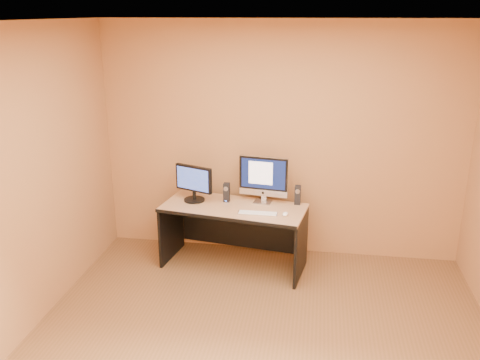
{
  "coord_description": "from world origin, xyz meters",
  "views": [
    {
      "loc": [
        0.4,
        -3.43,
        2.67
      ],
      "look_at": [
        -0.36,
        1.41,
        1.03
      ],
      "focal_mm": 38.0,
      "sensor_mm": 36.0,
      "label": 1
    }
  ],
  "objects": [
    {
      "name": "floor",
      "position": [
        0.0,
        0.0,
        0.0
      ],
      "size": [
        4.0,
        4.0,
        0.0
      ],
      "primitive_type": "plane",
      "color": "brown",
      "rests_on": "ground"
    },
    {
      "name": "walls",
      "position": [
        0.0,
        0.0,
        1.3
      ],
      "size": [
        4.0,
        4.0,
        2.6
      ],
      "primitive_type": null,
      "color": "#98663D",
      "rests_on": "ground"
    },
    {
      "name": "ceiling",
      "position": [
        0.0,
        0.0,
        2.6
      ],
      "size": [
        4.0,
        4.0,
        0.0
      ],
      "primitive_type": "plane",
      "color": "white",
      "rests_on": "walls"
    },
    {
      "name": "desk",
      "position": [
        -0.45,
        1.51,
        0.35
      ],
      "size": [
        1.59,
        0.88,
        0.7
      ],
      "primitive_type": null,
      "rotation": [
        0.0,
        0.0,
        -0.15
      ],
      "color": "#B07D58",
      "rests_on": "ground"
    },
    {
      "name": "imac",
      "position": [
        -0.16,
        1.68,
        0.96
      ],
      "size": [
        0.56,
        0.27,
        0.52
      ],
      "primitive_type": null,
      "rotation": [
        0.0,
        0.0,
        -0.13
      ],
      "color": "#B7B7BB",
      "rests_on": "desk"
    },
    {
      "name": "second_monitor",
      "position": [
        -0.9,
        1.62,
        0.89
      ],
      "size": [
        0.5,
        0.37,
        0.4
      ],
      "primitive_type": null,
      "rotation": [
        0.0,
        0.0,
        -0.37
      ],
      "color": "black",
      "rests_on": "desk"
    },
    {
      "name": "speaker_left",
      "position": [
        -0.55,
        1.65,
        0.8
      ],
      "size": [
        0.07,
        0.07,
        0.21
      ],
      "primitive_type": null,
      "rotation": [
        0.0,
        0.0,
        -0.03
      ],
      "color": "black",
      "rests_on": "desk"
    },
    {
      "name": "speaker_right",
      "position": [
        0.22,
        1.69,
        0.8
      ],
      "size": [
        0.07,
        0.07,
        0.21
      ],
      "primitive_type": null,
      "rotation": [
        0.0,
        0.0,
        -0.03
      ],
      "color": "black",
      "rests_on": "desk"
    },
    {
      "name": "keyboard",
      "position": [
        -0.17,
        1.34,
        0.71
      ],
      "size": [
        0.41,
        0.11,
        0.02
      ],
      "primitive_type": "cube",
      "rotation": [
        0.0,
        0.0,
        0.0
      ],
      "color": "silver",
      "rests_on": "desk"
    },
    {
      "name": "mouse",
      "position": [
        0.11,
        1.35,
        0.71
      ],
      "size": [
        0.07,
        0.1,
        0.03
      ],
      "primitive_type": "ellipsoid",
      "rotation": [
        0.0,
        0.0,
        -0.13
      ],
      "color": "white",
      "rests_on": "desk"
    },
    {
      "name": "cable_a",
      "position": [
        -0.17,
        1.8,
        0.7
      ],
      "size": [
        0.02,
        0.21,
        0.01
      ],
      "primitive_type": "cylinder",
      "rotation": [
        1.57,
        0.0,
        0.05
      ],
      "color": "black",
      "rests_on": "desk"
    },
    {
      "name": "cable_b",
      "position": [
        -0.18,
        1.8,
        0.7
      ],
      "size": [
        0.12,
        0.13,
        0.01
      ],
      "primitive_type": "cylinder",
      "rotation": [
        1.57,
        0.0,
        -0.77
      ],
      "color": "black",
      "rests_on": "desk"
    }
  ]
}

